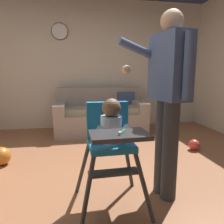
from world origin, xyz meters
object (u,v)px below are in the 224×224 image
Objects in this scene: couch at (100,115)px; adult_standing at (168,96)px; wall_clock at (60,31)px; toy_ball_second at (194,145)px; high_chair at (111,134)px; toy_ball at (1,156)px.

adult_standing is (0.31, -2.33, 0.60)m from couch.
wall_clock is (-0.74, 0.48, 1.62)m from couch.
wall_clock reaches higher than toy_ball_second.
couch is 2.43m from adult_standing.
high_chair is 1.70m from toy_ball.
toy_ball is at bearing -133.53° from high_chair.
toy_ball reaches higher than toy_ball_second.
high_chair is 1.93m from toy_ball_second.
adult_standing reaches higher than toy_ball_second.
toy_ball_second is (2.66, 0.06, -0.03)m from toy_ball.
wall_clock is at bearing -171.37° from high_chair.
adult_standing is 7.28× the size of toy_ball.
high_chair is 0.57× the size of adult_standing.
adult_standing is 1.65m from toy_ball_second.
couch is 1.81× the size of high_chair.
adult_standing is at bearing 7.62° from couch.
couch is 5.18× the size of wall_clock.
couch is at bearing -32.90° from wall_clock.
toy_ball is at bearing -110.41° from wall_clock.
wall_clock is at bearing 69.59° from toy_ball.
high_chair reaches higher than toy_ball.
high_chair is 3.22m from wall_clock.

